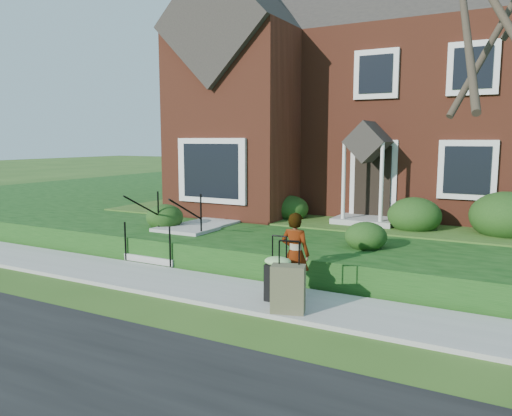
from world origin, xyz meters
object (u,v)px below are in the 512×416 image
Objects in this scene: front_steps at (174,239)px; woman at (295,254)px; suitcase_olive at (288,289)px; suitcase_black at (278,276)px.

woman is (3.87, -1.50, 0.36)m from front_steps.
suitcase_olive is at bearing 109.54° from woman.
front_steps is at bearing -19.06° from woman.
front_steps is 1.76× the size of suitcase_black.
woman is 1.31× the size of suitcase_black.
front_steps is 1.72× the size of suitcase_olive.
suitcase_black is 0.98× the size of suitcase_olive.
suitcase_olive is (0.29, -0.91, -0.36)m from woman.
suitcase_black is at bearing -27.76° from front_steps.
suitcase_olive is at bearing -30.11° from front_steps.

